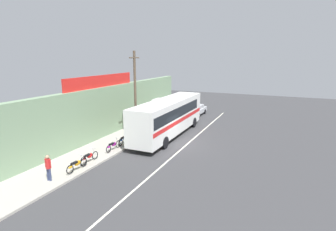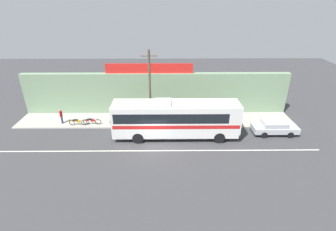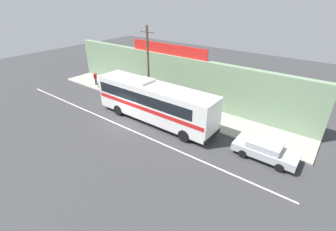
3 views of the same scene
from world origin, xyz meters
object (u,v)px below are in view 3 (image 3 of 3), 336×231
object	(u,v)px
intercity_bus	(153,101)
pedestrian_far_left	(95,77)
motorcycle_blue	(127,93)
motorcycle_green	(139,97)
motorcycle_purple	(102,85)
motorcycle_black	(111,88)
utility_pole	(148,67)
parked_car	(265,150)

from	to	relation	value
intercity_bus	pedestrian_far_left	xyz separation A→B (m)	(-12.03, 2.72, -0.97)
motorcycle_blue	motorcycle_green	world-z (taller)	same
motorcycle_green	motorcycle_purple	world-z (taller)	same
motorcycle_black	motorcycle_purple	xyz separation A→B (m)	(-1.44, -0.17, 0.00)
motorcycle_black	motorcycle_blue	bearing A→B (deg)	-1.65
motorcycle_black	pedestrian_far_left	distance (m)	3.33
utility_pole	motorcycle_green	distance (m)	4.05
intercity_bus	pedestrian_far_left	bearing A→B (deg)	167.28
intercity_bus	parked_car	world-z (taller)	intercity_bus
intercity_bus	motorcycle_green	distance (m)	5.01
parked_car	motorcycle_purple	bearing A→B (deg)	175.04
intercity_bus	motorcycle_purple	size ratio (longest dim) A/B	6.26
motorcycle_black	pedestrian_far_left	size ratio (longest dim) A/B	1.15
intercity_bus	motorcycle_purple	world-z (taller)	intercity_bus
pedestrian_far_left	motorcycle_blue	bearing A→B (deg)	-3.82
motorcycle_purple	pedestrian_far_left	size ratio (longest dim) A/B	1.17
utility_pole	motorcycle_green	size ratio (longest dim) A/B	4.30
utility_pole	motorcycle_purple	bearing A→B (deg)	179.72
parked_car	motorcycle_blue	xyz separation A→B (m)	(-15.91, 1.84, -0.17)
pedestrian_far_left	motorcycle_black	bearing A→B (deg)	-5.68
intercity_bus	motorcycle_black	size ratio (longest dim) A/B	6.38
intercity_bus	motorcycle_blue	size ratio (longest dim) A/B	6.22
motorcycle_green	motorcycle_black	xyz separation A→B (m)	(-4.62, -0.00, 0.00)
motorcycle_green	motorcycle_black	distance (m)	4.62
motorcycle_green	utility_pole	bearing A→B (deg)	-7.08
motorcycle_purple	pedestrian_far_left	bearing A→B (deg)	164.89
utility_pole	motorcycle_black	bearing A→B (deg)	178.11
pedestrian_far_left	motorcycle_green	bearing A→B (deg)	-2.35
intercity_bus	motorcycle_blue	distance (m)	6.53
pedestrian_far_left	parked_car	bearing A→B (deg)	-5.83
motorcycle_blue	motorcycle_purple	bearing A→B (deg)	-178.81
pedestrian_far_left	intercity_bus	bearing A→B (deg)	-12.72
motorcycle_green	pedestrian_far_left	world-z (taller)	pedestrian_far_left
intercity_bus	motorcycle_black	bearing A→B (deg)	164.73
utility_pole	pedestrian_far_left	world-z (taller)	utility_pole
parked_car	utility_pole	world-z (taller)	utility_pole
parked_car	motorcycle_purple	world-z (taller)	parked_car
parked_car	pedestrian_far_left	distance (m)	22.13
motorcycle_blue	motorcycle_black	xyz separation A→B (m)	(-2.83, 0.08, 0.00)
motorcycle_purple	pedestrian_far_left	distance (m)	1.97
motorcycle_purple	intercity_bus	bearing A→B (deg)	-12.29
motorcycle_green	intercity_bus	bearing A→B (deg)	-30.04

